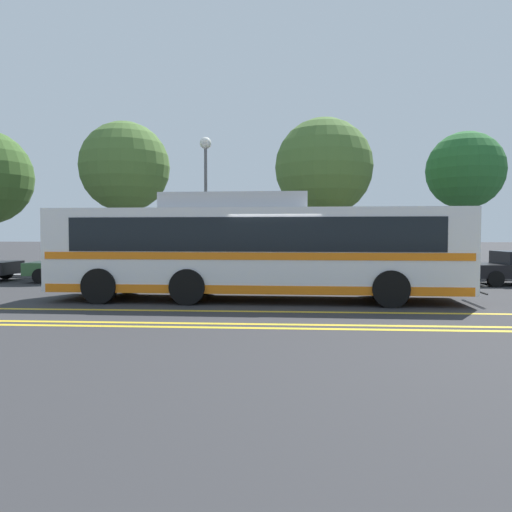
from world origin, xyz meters
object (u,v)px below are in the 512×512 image
(parked_car_2, at_px, (238,265))
(parked_car_3, at_px, (382,265))
(tree_3, at_px, (324,167))
(parked_car_1, at_px, (79,265))
(tree_1, at_px, (125,167))
(transit_bus, at_px, (255,248))
(tree_2, at_px, (465,171))
(street_lamp, at_px, (206,173))

(parked_car_2, relative_size, parked_car_3, 1.04)
(tree_3, bearing_deg, parked_car_3, -63.07)
(parked_car_1, bearing_deg, tree_1, -15.27)
(parked_car_2, bearing_deg, transit_bus, 9.93)
(transit_bus, relative_size, tree_2, 1.73)
(transit_bus, bearing_deg, tree_2, 140.41)
(transit_bus, height_order, parked_car_1, transit_bus)
(parked_car_3, distance_m, street_lamp, 8.94)
(parked_car_2, bearing_deg, tree_1, -126.89)
(parked_car_1, relative_size, tree_2, 0.57)
(transit_bus, distance_m, tree_1, 11.93)
(parked_car_1, height_order, tree_1, tree_1)
(parked_car_2, distance_m, tree_2, 13.53)
(parked_car_2, height_order, tree_3, tree_3)
(tree_1, bearing_deg, tree_3, 3.37)
(parked_car_2, distance_m, street_lamp, 5.41)
(parked_car_2, distance_m, tree_1, 8.48)
(parked_car_3, relative_size, tree_3, 0.62)
(parked_car_1, bearing_deg, tree_3, -71.83)
(parked_car_1, relative_size, parked_car_2, 0.84)
(parked_car_2, xyz_separation_m, street_lamp, (-1.80, 3.12, 4.04))
(transit_bus, xyz_separation_m, parked_car_2, (-1.04, 4.88, -0.84))
(tree_1, distance_m, tree_2, 17.04)
(street_lamp, bearing_deg, parked_car_2, -60.00)
(transit_bus, relative_size, parked_car_2, 2.56)
(street_lamp, xyz_separation_m, tree_3, (5.47, 1.55, 0.40))
(street_lamp, distance_m, tree_2, 13.22)
(parked_car_1, relative_size, tree_3, 0.54)
(street_lamp, relative_size, tree_1, 0.87)
(street_lamp, height_order, tree_3, tree_3)
(parked_car_3, bearing_deg, tree_2, -39.24)
(transit_bus, xyz_separation_m, tree_3, (2.63, 9.55, 3.60))
(parked_car_1, distance_m, parked_car_3, 12.37)
(transit_bus, relative_size, parked_car_1, 3.05)
(tree_2, bearing_deg, tree_1, -171.63)
(street_lamp, xyz_separation_m, tree_1, (-4.11, 0.99, 0.43))
(street_lamp, relative_size, tree_3, 0.85)
(parked_car_1, xyz_separation_m, parked_car_2, (6.62, -0.32, 0.05))
(parked_car_2, xyz_separation_m, parked_car_3, (5.75, 0.57, -0.01))
(tree_3, bearing_deg, tree_2, 14.75)
(transit_bus, bearing_deg, parked_car_2, -166.75)
(transit_bus, distance_m, parked_car_2, 5.06)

